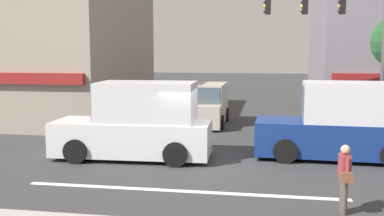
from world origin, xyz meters
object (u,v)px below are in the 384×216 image
utility_pole_near_left (44,44)px  traffic_light_mast (351,39)px  box_truck_crossing_center (138,124)px  box_truck_crossing_leftbound (342,124)px  van_crossing_rightbound (207,105)px  pedestrian_foreground_with_bag (344,175)px

utility_pole_near_left → traffic_light_mast: size_ratio=1.29×
traffic_light_mast → box_truck_crossing_center: traffic_light_mast is taller
traffic_light_mast → box_truck_crossing_leftbound: (-0.54, -2.19, -3.05)m
van_crossing_rightbound → pedestrian_foreground_with_bag: van_crossing_rightbound is taller
box_truck_crossing_center → utility_pole_near_left: bearing=143.7°
utility_pole_near_left → van_crossing_rightbound: size_ratio=1.73×
traffic_light_mast → pedestrian_foreground_with_bag: traffic_light_mast is taller
utility_pole_near_left → van_crossing_rightbound: bearing=27.8°
utility_pole_near_left → box_truck_crossing_center: size_ratio=1.41×
pedestrian_foreground_with_bag → van_crossing_rightbound: bearing=111.9°
van_crossing_rightbound → utility_pole_near_left: bearing=-152.2°
box_truck_crossing_leftbound → pedestrian_foreground_with_bag: (-0.79, -5.64, -0.30)m
pedestrian_foreground_with_bag → utility_pole_near_left: bearing=144.3°
traffic_light_mast → box_truck_crossing_center: size_ratio=1.09×
utility_pole_near_left → box_truck_crossing_center: (5.61, -4.11, -2.89)m
van_crossing_rightbound → pedestrian_foreground_with_bag: (4.95, -12.34, -0.05)m
box_truck_crossing_center → traffic_light_mast: bearing=23.2°
traffic_light_mast → utility_pole_near_left: bearing=176.5°
box_truck_crossing_leftbound → box_truck_crossing_center: (-7.17, -1.12, 0.00)m
utility_pole_near_left → pedestrian_foreground_with_bag: utility_pole_near_left is taller
traffic_light_mast → pedestrian_foreground_with_bag: (-1.33, -7.83, -3.35)m
van_crossing_rightbound → pedestrian_foreground_with_bag: size_ratio=2.76×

